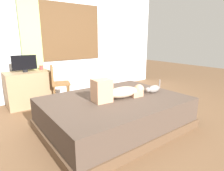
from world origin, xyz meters
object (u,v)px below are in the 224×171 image
Objects in this scene: cat at (153,89)px; tv_monitor at (24,63)px; bed at (114,113)px; person_lying at (118,91)px; desk at (29,89)px; chair_by_desk at (57,82)px; cup at (41,68)px.

cat is 0.75× the size of tv_monitor.
person_lying is at bearing -56.21° from bed.
desk is at bearing 0.00° from tv_monitor.
bed is 2.12m from desk.
bed is 0.37m from person_lying.
person_lying reaches higher than bed.
cat is at bearing -60.81° from chair_by_desk.
cup is at bearing 104.30° from person_lying.
person_lying is 1.74m from chair_by_desk.
cup reaches higher than cat.
chair_by_desk reaches higher than cup.
tv_monitor reaches higher than person_lying.
chair_by_desk is at bearing 100.24° from bed.
bed is 2.47× the size of desk.
chair_by_desk reaches higher than person_lying.
desk is at bearing 126.17° from cat.
chair_by_desk reaches higher than bed.
cat is at bearing -53.20° from tv_monitor.
desk is (-0.86, 1.99, -0.25)m from person_lying.
cup reaches higher than desk.
person_lying is 0.70m from cat.
cat is 2.67m from tv_monitor.
person_lying reaches higher than cup.
desk reaches higher than cat.
cat is 3.64× the size of cup.
desk is 0.62m from chair_by_desk.
person_lying is 1.05× the size of desk.
cat is at bearing -12.78° from bed.
bed is 4.63× the size of tv_monitor.
cat is 2.63m from desk.
desk is at bearing 151.20° from chair_by_desk.
tv_monitor is 0.39m from cup.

